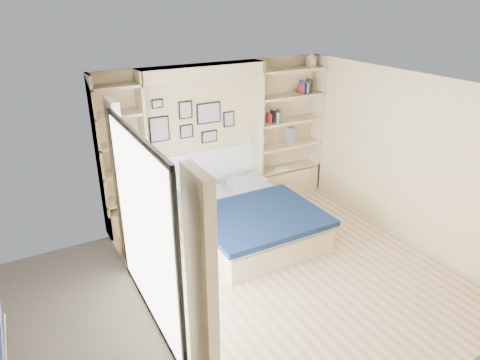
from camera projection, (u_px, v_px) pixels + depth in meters
ground at (290, 268)px, 5.91m from camera, size 4.50×4.50×0.00m
room_shell at (215, 165)px, 6.53m from camera, size 4.50×4.50×4.50m
bed at (247, 218)px, 6.63m from camera, size 1.78×2.27×1.07m
photo_gallery at (192, 121)px, 6.86m from camera, size 1.48×0.02×0.82m
reading_lamps at (207, 153)px, 6.94m from camera, size 1.92×0.12×0.15m
shelf_decor at (280, 106)px, 7.40m from camera, size 3.60×0.23×2.03m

